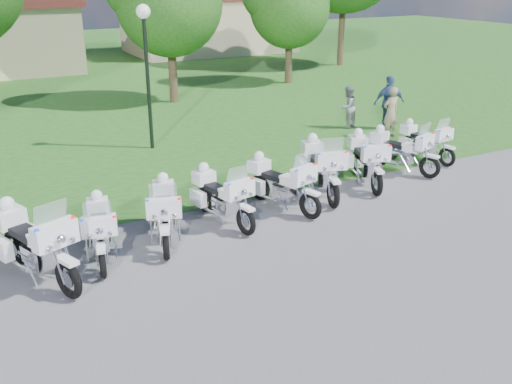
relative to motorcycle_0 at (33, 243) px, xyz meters
name	(u,v)px	position (x,y,z in m)	size (l,w,h in m)	color
ground	(293,252)	(4.81, -1.31, -0.73)	(100.00, 100.00, 0.00)	#56565B
grass_lawn	(60,68)	(4.81, 25.69, -0.73)	(100.00, 48.00, 0.01)	#26571B
motorcycle_0	(33,243)	(0.00, 0.00, 0.00)	(1.46, 2.46, 1.74)	black
motorcycle_1	(100,229)	(1.28, 0.32, -0.12)	(0.98, 2.13, 1.45)	black
motorcycle_2	(164,211)	(2.70, 0.50, -0.09)	(1.21, 2.22, 1.54)	black
motorcycle_3	(221,195)	(4.15, 0.80, -0.10)	(0.99, 2.24, 1.52)	black
motorcycle_4	(280,182)	(5.75, 0.88, -0.08)	(1.18, 2.25, 1.56)	black
motorcycle_5	(321,167)	(7.18, 1.27, -0.02)	(1.26, 2.46, 1.70)	black
motorcycle_6	(365,159)	(8.69, 1.36, -0.05)	(1.30, 2.31, 1.62)	black
motorcycle_7	(400,150)	(10.20, 1.69, -0.09)	(1.22, 2.17, 1.52)	black
motorcycle_8	(424,141)	(11.59, 2.20, -0.14)	(0.84, 2.09, 1.40)	black
lamp_post	(145,43)	(4.56, 7.19, 2.64)	(0.44, 0.44, 4.50)	black
tree_3	(289,0)	(14.44, 15.27, 3.38)	(4.66, 3.98, 6.22)	#38281C
building_east	(209,22)	(15.81, 28.69, 1.34)	(11.44, 7.28, 4.10)	#C6B28F
bystander_a	(391,113)	(12.28, 4.62, 0.15)	(0.64, 0.42, 1.76)	gray
bystander_b	(348,107)	(11.73, 6.35, 0.04)	(0.75, 0.59, 1.55)	gray
bystander_c	(389,103)	(12.98, 5.56, 0.24)	(1.14, 0.47, 1.94)	#3A548B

